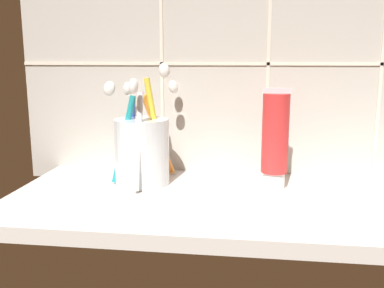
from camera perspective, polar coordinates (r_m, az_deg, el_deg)
The scene contains 4 objects.
sink_counter at distance 60.83cm, azimuth 8.40°, elevation -8.07°, with size 69.91×28.36×2.00cm, color silver.
tile_wall_backsplash at distance 72.05cm, azimuth 8.85°, elevation 15.63°, with size 79.91×1.72×53.26cm.
toothbrush_cup at distance 65.91cm, azimuth -6.68°, elevation -0.60°, with size 10.79×13.89×18.56cm.
toothpaste_tube at distance 63.64cm, azimuth 11.02°, elevation 0.57°, with size 4.09×3.89×14.97cm.
Camera 1 is at (-1.36, -57.40, 21.10)cm, focal length 40.00 mm.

